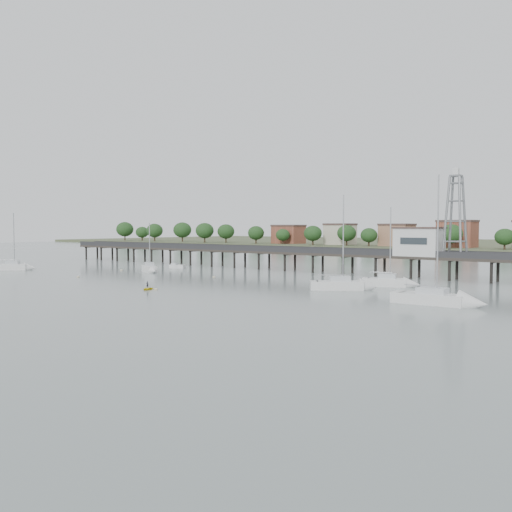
# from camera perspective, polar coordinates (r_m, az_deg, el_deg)

# --- Properties ---
(ground_plane) EXTENTS (500.00, 500.00, 0.00)m
(ground_plane) POSITION_cam_1_polar(r_m,az_deg,el_deg) (77.16, -20.70, -4.21)
(ground_plane) COLOR slate
(ground_plane) RESTS_ON ground
(pier) EXTENTS (150.00, 5.00, 5.50)m
(pier) POSITION_cam_1_polar(r_m,az_deg,el_deg) (119.25, 4.79, 0.28)
(pier) COLOR #2D2823
(pier) RESTS_ON ground
(pier_building) EXTENTS (8.40, 5.40, 5.30)m
(pier_building) POSITION_cam_1_polar(r_m,az_deg,el_deg) (107.40, 15.99, 1.41)
(pier_building) COLOR silver
(pier_building) RESTS_ON ground
(lattice_tower) EXTENTS (3.20, 3.20, 15.50)m
(lattice_tower) POSITION_cam_1_polar(r_m,az_deg,el_deg) (105.09, 19.32, 3.74)
(lattice_tower) COLOR slate
(lattice_tower) RESTS_ON ground
(sailboat_d) EXTENTS (10.31, 3.57, 16.58)m
(sailboat_d) POSITION_cam_1_polar(r_m,az_deg,el_deg) (71.59, 18.63, -4.22)
(sailboat_d) COLOR white
(sailboat_d) RESTS_ON ground
(sailboat_a) EXTENTS (7.13, 7.13, 12.94)m
(sailboat_a) POSITION_cam_1_polar(r_m,az_deg,el_deg) (132.54, -22.66, -1.03)
(sailboat_a) COLOR white
(sailboat_a) RESTS_ON ground
(sailboat_b) EXTENTS (6.45, 4.30, 10.55)m
(sailboat_b) POSITION_cam_1_polar(r_m,az_deg,el_deg) (118.17, -10.51, -1.31)
(sailboat_b) COLOR white
(sailboat_b) RESTS_ON ground
(sailboat_c) EXTENTS (8.85, 7.52, 14.89)m
(sailboat_c) POSITION_cam_1_polar(r_m,az_deg,el_deg) (85.60, 9.39, -2.94)
(sailboat_c) COLOR white
(sailboat_c) RESTS_ON ground
(sailboat_f) EXTENTS (8.20, 4.74, 13.05)m
(sailboat_f) POSITION_cam_1_polar(r_m,az_deg,el_deg) (91.37, 13.75, -2.61)
(sailboat_f) COLOR white
(sailboat_f) RESTS_ON ground
(white_tender) EXTENTS (3.75, 2.47, 1.35)m
(white_tender) POSITION_cam_1_polar(r_m,az_deg,el_deg) (128.75, -7.90, -1.04)
(white_tender) COLOR white
(white_tender) RESTS_ON ground
(yellow_dinghy) EXTENTS (1.75, 1.11, 2.37)m
(yellow_dinghy) POSITION_cam_1_polar(r_m,az_deg,el_deg) (86.35, -10.80, -3.32)
(yellow_dinghy) COLOR yellow
(yellow_dinghy) RESTS_ON ground
(dinghy_occupant) EXTENTS (0.75, 1.06, 0.24)m
(dinghy_occupant) POSITION_cam_1_polar(r_m,az_deg,el_deg) (86.35, -10.80, -3.32)
(dinghy_occupant) COLOR black
(dinghy_occupant) RESTS_ON ground
(mooring_buoys) EXTENTS (82.59, 21.87, 0.39)m
(mooring_buoys) POSITION_cam_1_polar(r_m,az_deg,el_deg) (94.01, -4.13, -2.72)
(mooring_buoys) COLOR beige
(mooring_buoys) RESTS_ON ground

